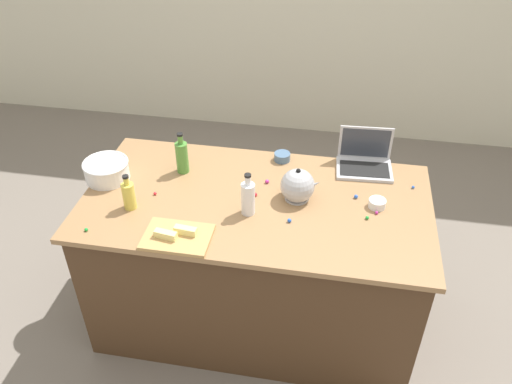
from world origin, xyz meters
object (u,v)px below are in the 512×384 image
at_px(mixing_bowl_large, 107,170).
at_px(cutting_board, 177,237).
at_px(bottle_oil, 129,195).
at_px(laptop, 365,160).
at_px(butter_stick_left, 166,235).
at_px(bottle_olive, 182,157).
at_px(butter_stick_right, 186,230).
at_px(kettle, 298,186).
at_px(ramekin_small, 282,157).
at_px(ramekin_medium, 377,203).
at_px(bottle_vinegar, 248,198).

height_order(mixing_bowl_large, cutting_board, mixing_bowl_large).
bearing_deg(bottle_oil, laptop, 26.49).
height_order(cutting_board, butter_stick_left, butter_stick_left).
bearing_deg(butter_stick_left, bottle_olive, 98.55).
bearing_deg(butter_stick_right, laptop, 42.08).
bearing_deg(laptop, kettle, -133.66).
xyz_separation_m(bottle_olive, ramekin_small, (0.53, 0.21, -0.07)).
distance_m(cutting_board, ramekin_small, 0.86).
distance_m(bottle_olive, ramekin_small, 0.58).
height_order(kettle, cutting_board, kettle).
xyz_separation_m(bottle_oil, butter_stick_right, (0.34, -0.17, -0.04)).
relative_size(kettle, ramekin_medium, 2.42).
bearing_deg(bottle_oil, butter_stick_right, -25.87).
xyz_separation_m(butter_stick_left, butter_stick_right, (0.08, 0.05, 0.00)).
distance_m(bottle_olive, ramekin_medium, 1.09).
bearing_deg(bottle_vinegar, ramekin_medium, 14.09).
height_order(laptop, ramekin_small, laptop).
bearing_deg(bottle_oil, butter_stick_left, -39.22).
relative_size(laptop, bottle_oil, 1.63).
xyz_separation_m(mixing_bowl_large, ramekin_medium, (1.47, 0.00, -0.04)).
xyz_separation_m(mixing_bowl_large, bottle_olive, (0.39, 0.14, 0.04)).
xyz_separation_m(bottle_vinegar, ramekin_small, (0.10, 0.51, -0.07)).
height_order(mixing_bowl_large, bottle_vinegar, bottle_vinegar).
relative_size(laptop, butter_stick_right, 2.93).
distance_m(kettle, cutting_board, 0.67).
height_order(bottle_olive, bottle_oil, bottle_olive).
xyz_separation_m(bottle_oil, cutting_board, (0.31, -0.19, -0.07)).
bearing_deg(cutting_board, kettle, 38.30).
xyz_separation_m(ramekin_small, ramekin_medium, (0.54, -0.35, -0.00)).
distance_m(butter_stick_left, ramekin_medium, 1.08).
relative_size(butter_stick_left, butter_stick_right, 1.00).
bearing_deg(bottle_vinegar, bottle_oil, -173.88).
xyz_separation_m(cutting_board, ramekin_small, (0.40, 0.77, 0.01)).
height_order(mixing_bowl_large, bottle_olive, bottle_olive).
height_order(bottle_vinegar, ramekin_small, bottle_vinegar).
bearing_deg(butter_stick_left, ramekin_medium, 23.89).
distance_m(butter_stick_right, ramekin_small, 0.83).
distance_m(bottle_olive, kettle, 0.68).
height_order(bottle_oil, kettle, bottle_oil).
bearing_deg(cutting_board, bottle_olive, 103.67).
bearing_deg(cutting_board, bottle_oil, 148.42).
relative_size(bottle_olive, cutting_board, 0.76).
height_order(laptop, mixing_bowl_large, laptop).
xyz_separation_m(cutting_board, butter_stick_right, (0.04, 0.02, 0.03)).
bearing_deg(bottle_olive, cutting_board, -76.33).
distance_m(bottle_olive, butter_stick_right, 0.56).
bearing_deg(mixing_bowl_large, butter_stick_right, -34.84).
bearing_deg(laptop, mixing_bowl_large, -165.47).
xyz_separation_m(bottle_vinegar, bottle_oil, (-0.60, -0.06, -0.02)).
xyz_separation_m(bottle_oil, butter_stick_left, (0.26, -0.21, -0.04)).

